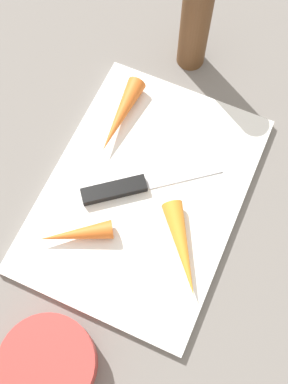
% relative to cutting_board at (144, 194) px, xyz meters
% --- Properties ---
extents(ground_plane, '(1.40, 1.40, 0.00)m').
position_rel_cutting_board_xyz_m(ground_plane, '(0.00, 0.00, -0.01)').
color(ground_plane, slate).
extents(cutting_board, '(0.36, 0.26, 0.01)m').
position_rel_cutting_board_xyz_m(cutting_board, '(0.00, 0.00, 0.00)').
color(cutting_board, white).
rests_on(cutting_board, ground_plane).
extents(knife, '(0.14, 0.17, 0.01)m').
position_rel_cutting_board_xyz_m(knife, '(0.01, -0.03, 0.01)').
color(knife, '#B7B7BC').
rests_on(knife, cutting_board).
extents(carrot_shortest, '(0.07, 0.10, 0.03)m').
position_rel_cutting_board_xyz_m(carrot_shortest, '(0.10, -0.06, 0.02)').
color(carrot_shortest, orange).
rests_on(carrot_shortest, cutting_board).
extents(carrot_longest, '(0.12, 0.10, 0.03)m').
position_rel_cutting_board_xyz_m(carrot_longest, '(0.06, 0.08, 0.02)').
color(carrot_longest, orange).
rests_on(carrot_longest, cutting_board).
extents(carrot_medium, '(0.12, 0.03, 0.03)m').
position_rel_cutting_board_xyz_m(carrot_medium, '(-0.09, -0.08, 0.02)').
color(carrot_medium, orange).
rests_on(carrot_medium, cutting_board).
extents(small_bowl, '(0.12, 0.12, 0.04)m').
position_rel_cutting_board_xyz_m(small_bowl, '(0.25, -0.01, 0.01)').
color(small_bowl, red).
rests_on(small_bowl, ground_plane).
extents(pepper_grinder, '(0.04, 0.04, 0.18)m').
position_rel_cutting_board_xyz_m(pepper_grinder, '(-0.24, -0.03, 0.08)').
color(pepper_grinder, brown).
rests_on(pepper_grinder, ground_plane).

